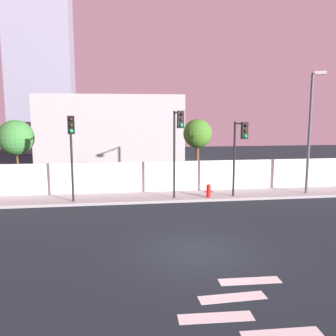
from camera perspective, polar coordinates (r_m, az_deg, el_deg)
name	(u,v)px	position (r m, az deg, el deg)	size (l,w,h in m)	color
ground_plane	(198,252)	(12.98, 4.71, -13.07)	(80.00, 80.00, 0.00)	black
sidewalk	(166,197)	(20.69, -0.28, -4.57)	(36.00, 2.40, 0.15)	#979797
perimeter_wall	(163,176)	(21.75, -0.74, -1.31)	(36.00, 0.18, 1.80)	silver
crosswalk_marking	(249,315)	(9.53, 12.73, -21.73)	(3.30, 3.88, 0.01)	silver
traffic_light_left	(178,136)	(19.12, 1.54, 5.13)	(0.43, 1.17, 4.80)	black
traffic_light_center	(240,143)	(19.86, 11.33, 3.97)	(0.40, 1.36, 4.22)	black
traffic_light_right	(71,140)	(18.97, -15.06, 4.29)	(0.39, 1.23, 4.54)	black
street_lamp_curbside	(311,124)	(22.19, 21.69, 6.49)	(0.84, 1.77, 6.92)	#4C4C51
fire_hydrant	(209,190)	(20.27, 6.44, -3.53)	(0.44, 0.26, 0.75)	red
roadside_tree_leftmost	(16,138)	(23.18, -22.93, 4.42)	(2.10, 2.10, 4.44)	brown
roadside_tree_midleft	(198,134)	(22.95, 4.71, 5.37)	(1.83, 1.83, 4.47)	brown
low_building_distant	(111,130)	(35.29, -9.02, 5.99)	(13.41, 6.00, 6.50)	#A8A8A8
tower_on_skyline	(40,59)	(48.58, -19.55, 15.90)	(7.59, 5.00, 22.76)	gray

